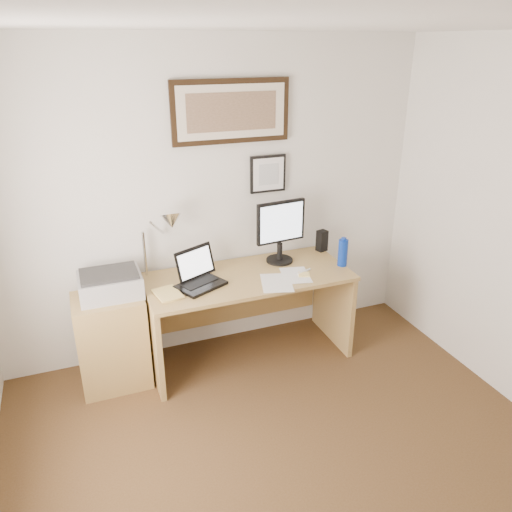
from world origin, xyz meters
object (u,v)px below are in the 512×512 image
side_cabinet (112,341)px  desk (245,297)px  lcd_monitor (281,229)px  printer (110,284)px  book (157,297)px  water_bottle (343,253)px  laptop (199,277)px

side_cabinet → desk: desk is taller
side_cabinet → lcd_monitor: bearing=4.2°
side_cabinet → printer: size_ratio=1.66×
book → desk: size_ratio=0.14×
lcd_monitor → water_bottle: bearing=-29.4°
water_bottle → book: water_bottle is taller
lcd_monitor → printer: 1.39m
desk → printer: 1.08m
side_cabinet → book: book is taller
lcd_monitor → book: bearing=-165.9°
side_cabinet → printer: 0.46m
water_bottle → laptop: 1.18m
side_cabinet → book: 0.54m
water_bottle → laptop: bearing=175.6°
printer → water_bottle: bearing=-5.8°
printer → desk: bearing=-0.1°
book → printer: (-0.29, 0.21, 0.06)m
desk → lcd_monitor: (0.34, 0.07, 0.53)m
side_cabinet → printer: bearing=44.7°
water_bottle → laptop: (-1.18, 0.09, -0.05)m
water_bottle → desk: bearing=166.8°
side_cabinet → laptop: bearing=-4.9°
side_cabinet → lcd_monitor: lcd_monitor is taller
water_bottle → printer: 1.82m
water_bottle → book: 1.52m
desk → printer: printer is taller
side_cabinet → book: (0.33, -0.17, 0.39)m
side_cabinet → desk: size_ratio=0.46×
book → printer: size_ratio=0.52×
water_bottle → lcd_monitor: 0.54m
laptop → lcd_monitor: (0.73, 0.16, 0.23)m
book → lcd_monitor: size_ratio=0.44×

